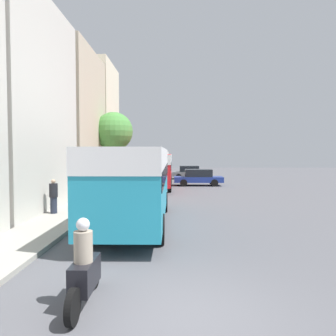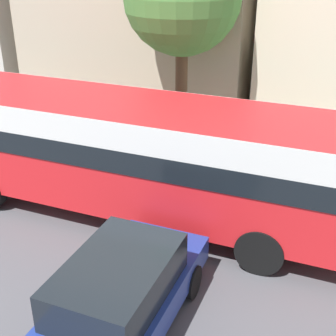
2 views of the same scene
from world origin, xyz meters
TOP-DOWN VIEW (x-y plane):
  - ground_plane at (0.00, 0.00)m, footprint 120.00×120.00m
  - building_midblock at (-8.70, 10.50)m, footprint 5.01×8.20m
  - building_far_terrace at (-9.30, 19.37)m, footprint 6.20×8.17m
  - building_end_row at (-8.99, 27.40)m, footprint 5.57×7.09m
  - bus_lead at (-1.74, 7.58)m, footprint 2.58×9.49m
  - bus_following at (-1.57, 22.10)m, footprint 2.57×11.12m
  - bus_third_in_line at (-2.00, 35.22)m, footprint 2.50×9.50m
  - motorcycle_behind_lead at (-1.90, 0.42)m, footprint 0.39×2.24m
  - car_crossing at (2.13, 23.71)m, footprint 4.38×1.81m
  - car_far_curb at (1.67, 31.22)m, footprint 3.88×1.86m
  - pedestrian_near_curb at (-5.73, 9.24)m, footprint 0.38×0.38m
  - street_tree at (-5.21, 22.01)m, footprint 3.26×3.26m

SIDE VIEW (x-z plane):
  - ground_plane at x=0.00m, z-range 0.00..0.00m
  - motorcycle_behind_lead at x=-1.90m, z-range -0.18..1.55m
  - car_crossing at x=2.13m, z-range 0.03..1.51m
  - car_far_curb at x=1.67m, z-range 0.03..1.52m
  - pedestrian_near_curb at x=-5.73m, z-range 0.16..1.76m
  - bus_following at x=-1.57m, z-range 0.44..3.27m
  - bus_third_in_line at x=-2.00m, z-range 0.46..3.58m
  - bus_lead at x=-1.74m, z-range 0.46..3.60m
  - street_tree at x=-5.21m, z-range 1.62..7.89m
  - building_midblock at x=-8.70m, z-range 0.00..10.54m
  - building_far_terrace at x=-9.30m, z-range 0.00..10.75m
  - building_end_row at x=-8.99m, z-range 0.00..11.84m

